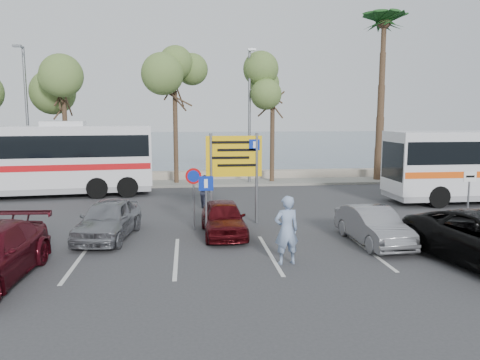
{
  "coord_description": "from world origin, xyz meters",
  "views": [
    {
      "loc": [
        -0.82,
        -14.93,
        4.31
      ],
      "look_at": [
        1.22,
        3.0,
        1.79
      ],
      "focal_mm": 35.0,
      "sensor_mm": 36.0,
      "label": 1
    }
  ],
  "objects": [
    {
      "name": "ground",
      "position": [
        0.0,
        0.0,
        0.0
      ],
      "size": [
        120.0,
        120.0,
        0.0
      ],
      "primitive_type": "plane",
      "color": "#333335",
      "rests_on": "ground"
    },
    {
      "name": "kerb_strip",
      "position": [
        0.0,
        14.0,
        0.07
      ],
      "size": [
        44.0,
        2.4,
        0.15
      ],
      "primitive_type": "cube",
      "color": "gray",
      "rests_on": "ground"
    },
    {
      "name": "seawall",
      "position": [
        0.0,
        16.0,
        0.3
      ],
      "size": [
        48.0,
        0.8,
        0.6
      ],
      "primitive_type": "cube",
      "color": "#9F917F",
      "rests_on": "ground"
    },
    {
      "name": "sea",
      "position": [
        0.0,
        60.0,
        0.01
      ],
      "size": [
        140.0,
        140.0,
        0.0
      ],
      "primitive_type": "plane",
      "color": "#43596C",
      "rests_on": "ground"
    },
    {
      "name": "tree_left",
      "position": [
        -8.0,
        14.0,
        6.0
      ],
      "size": [
        3.2,
        3.2,
        7.2
      ],
      "color": "#382619",
      "rests_on": "kerb_strip"
    },
    {
      "name": "tree_mid",
      "position": [
        -1.5,
        14.0,
        6.65
      ],
      "size": [
        3.2,
        3.2,
        8.0
      ],
      "color": "#382619",
      "rests_on": "kerb_strip"
    },
    {
      "name": "tree_right",
      "position": [
        4.5,
        14.0,
        6.17
      ],
      "size": [
        3.2,
        3.2,
        7.4
      ],
      "color": "#382619",
      "rests_on": "kerb_strip"
    },
    {
      "name": "palm_tree",
      "position": [
        11.5,
        14.0,
        9.87
      ],
      "size": [
        4.8,
        4.8,
        11.2
      ],
      "color": "#382619",
      "rests_on": "kerb_strip"
    },
    {
      "name": "street_lamp_left",
      "position": [
        -10.0,
        13.52,
        4.6
      ],
      "size": [
        0.45,
        1.15,
        8.01
      ],
      "color": "slate",
      "rests_on": "kerb_strip"
    },
    {
      "name": "street_lamp_right",
      "position": [
        3.0,
        13.52,
        4.6
      ],
      "size": [
        0.45,
        1.15,
        8.01
      ],
      "color": "slate",
      "rests_on": "kerb_strip"
    },
    {
      "name": "direction_sign",
      "position": [
        1.0,
        3.2,
        2.43
      ],
      "size": [
        2.2,
        0.12,
        3.6
      ],
      "color": "slate",
      "rests_on": "ground"
    },
    {
      "name": "sign_no_stop",
      "position": [
        -0.6,
        2.38,
        1.58
      ],
      "size": [
        0.6,
        0.08,
        2.35
      ],
      "color": "slate",
      "rests_on": "ground"
    },
    {
      "name": "sign_parking",
      "position": [
        -0.2,
        0.79,
        1.47
      ],
      "size": [
        0.5,
        0.07,
        2.25
      ],
      "color": "slate",
      "rests_on": "ground"
    },
    {
      "name": "sign_taxi",
      "position": [
        9.8,
        1.49,
        1.42
      ],
      "size": [
        0.5,
        0.07,
        2.2
      ],
      "color": "slate",
      "rests_on": "ground"
    },
    {
      "name": "lane_markings",
      "position": [
        -1.14,
        -1.0,
        0.0
      ],
      "size": [
        12.02,
        4.2,
        0.01
      ],
      "primitive_type": null,
      "color": "silver",
      "rests_on": "ground"
    },
    {
      "name": "coach_bus_left",
      "position": [
        -9.17,
        10.5,
        1.85
      ],
      "size": [
        13.0,
        4.09,
        3.99
      ],
      "color": "silver",
      "rests_on": "ground"
    },
    {
      "name": "car_silver_a",
      "position": [
        -3.6,
        1.5,
        0.69
      ],
      "size": [
        2.19,
        4.23,
        1.38
      ],
      "primitive_type": "imported",
      "rotation": [
        0.0,
        0.0,
        -0.14
      ],
      "color": "gray",
      "rests_on": "ground"
    },
    {
      "name": "car_red",
      "position": [
        0.44,
        1.5,
        0.63
      ],
      "size": [
        1.57,
        3.71,
        1.25
      ],
      "primitive_type": "imported",
      "rotation": [
        0.0,
        0.0,
        0.02
      ],
      "color": "#45090E",
      "rests_on": "ground"
    },
    {
      "name": "car_silver_b",
      "position": [
        5.35,
        -0.22,
        0.62
      ],
      "size": [
        1.54,
        3.83,
        1.24
      ],
      "primitive_type": "imported",
      "rotation": [
        0.0,
        0.0,
        0.06
      ],
      "color": "gray",
      "rests_on": "ground"
    },
    {
      "name": "pedestrian_near",
      "position": [
        2.0,
        -2.0,
        1.01
      ],
      "size": [
        0.79,
        0.58,
        2.02
      ],
      "primitive_type": "imported",
      "rotation": [
        0.0,
        0.0,
        3.28
      ],
      "color": "#7E93B7",
      "rests_on": "ground"
    },
    {
      "name": "pedestrian_far",
      "position": [
        0.0,
        6.5,
        0.78
      ],
      "size": [
        0.8,
        0.91,
        1.55
      ],
      "primitive_type": "imported",
      "rotation": [
        0.0,
        0.0,
        1.91
      ],
      "color": "#2D3144",
      "rests_on": "ground"
    }
  ]
}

